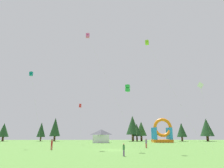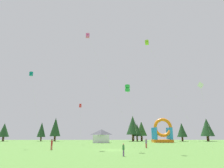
# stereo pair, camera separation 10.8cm
# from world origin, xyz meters

# --- Properties ---
(ground_plane) EXTENTS (120.00, 120.00, 0.00)m
(ground_plane) POSITION_xyz_m (0.00, 0.00, 0.00)
(ground_plane) COLOR #548438
(kite_white_diamond) EXTENTS (1.00, 3.27, 12.94)m
(kite_white_diamond) POSITION_xyz_m (18.15, 2.85, 12.34)
(kite_white_diamond) COLOR white
(kite_white_diamond) RESTS_ON ground_plane
(kite_teal_box) EXTENTS (4.37, 1.86, 16.02)m
(kite_teal_box) POSITION_xyz_m (-17.78, 5.77, 15.51)
(kite_teal_box) COLOR #0C7F7A
(kite_teal_box) RESTS_ON ground_plane
(kite_green_box) EXTENTS (2.77, 3.43, 11.25)m
(kite_green_box) POSITION_xyz_m (2.58, -2.36, 10.63)
(kite_green_box) COLOR green
(kite_green_box) RESTS_ON ground_plane
(kite_lime_box) EXTENTS (7.60, 4.11, 19.46)m
(kite_lime_box) POSITION_xyz_m (6.27, -3.20, 18.92)
(kite_lime_box) COLOR #8CD826
(kite_lime_box) RESTS_ON ground_plane
(kite_pink_box) EXTENTS (11.41, 2.15, 25.25)m
(kite_pink_box) POSITION_xyz_m (-5.61, 5.69, 24.72)
(kite_pink_box) COLOR #EA599E
(kite_pink_box) RESTS_ON ground_plane
(kite_red_box) EXTENTS (1.08, 2.38, 10.97)m
(kite_red_box) POSITION_xyz_m (-8.75, 20.03, 10.45)
(kite_red_box) COLOR red
(kite_red_box) RESTS_ON ground_plane
(person_left_edge) EXTENTS (0.37, 0.37, 1.84)m
(person_left_edge) POSITION_xyz_m (6.84, 4.98, 1.10)
(person_left_edge) COLOR #B21E26
(person_left_edge) RESTS_ON ground_plane
(person_midfield) EXTENTS (0.45, 0.45, 1.88)m
(person_midfield) POSITION_xyz_m (-10.87, 0.50, 1.12)
(person_midfield) COLOR #B21E26
(person_midfield) RESTS_ON ground_plane
(person_near_camera) EXTENTS (0.38, 0.38, 1.59)m
(person_near_camera) POSITION_xyz_m (1.19, -10.29, 0.95)
(person_near_camera) COLOR #724C8C
(person_near_camera) RESTS_ON ground_plane
(inflatable_orange_dome) EXTENTS (6.29, 4.47, 7.78)m
(inflatable_orange_dome) POSITION_xyz_m (16.95, 31.27, 2.94)
(inflatable_orange_dome) COLOR orange
(inflatable_orange_dome) RESTS_ON ground_plane
(festival_tent) EXTENTS (5.06, 4.36, 4.12)m
(festival_tent) POSITION_xyz_m (-3.03, 29.40, 2.06)
(festival_tent) COLOR silver
(festival_tent) RESTS_ON ground_plane
(tree_row_0) EXTENTS (3.92, 3.92, 6.67)m
(tree_row_0) POSITION_xyz_m (-40.44, 42.69, 4.10)
(tree_row_0) COLOR #4C331E
(tree_row_0) RESTS_ON ground_plane
(tree_row_1) EXTENTS (3.21, 3.21, 7.07)m
(tree_row_1) POSITION_xyz_m (-26.51, 43.34, 4.28)
(tree_row_1) COLOR #4C331E
(tree_row_1) RESTS_ON ground_plane
(tree_row_2) EXTENTS (3.99, 3.99, 8.81)m
(tree_row_2) POSITION_xyz_m (-21.21, 43.12, 5.28)
(tree_row_2) COLOR #4C331E
(tree_row_2) RESTS_ON ground_plane
(tree_row_3) EXTENTS (4.99, 4.99, 9.48)m
(tree_row_3) POSITION_xyz_m (8.48, 41.92, 5.92)
(tree_row_3) COLOR #4C331E
(tree_row_3) RESTS_ON ground_plane
(tree_row_4) EXTENTS (3.39, 3.39, 6.44)m
(tree_row_4) POSITION_xyz_m (10.06, 42.12, 4.12)
(tree_row_4) COLOR #4C331E
(tree_row_4) RESTS_ON ground_plane
(tree_row_5) EXTENTS (4.24, 4.24, 7.38)m
(tree_row_5) POSITION_xyz_m (12.03, 43.79, 4.63)
(tree_row_5) COLOR #4C331E
(tree_row_5) RESTS_ON ground_plane
(tree_row_6) EXTENTS (3.71, 3.71, 6.76)m
(tree_row_6) POSITION_xyz_m (26.70, 40.64, 4.15)
(tree_row_6) COLOR #4C331E
(tree_row_6) RESTS_ON ground_plane
(tree_row_7) EXTENTS (5.05, 5.05, 8.45)m
(tree_row_7) POSITION_xyz_m (36.55, 41.23, 5.12)
(tree_row_7) COLOR #4C331E
(tree_row_7) RESTS_ON ground_plane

